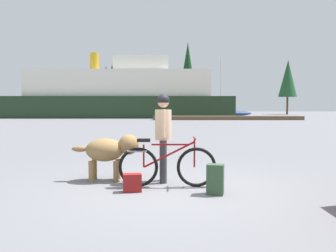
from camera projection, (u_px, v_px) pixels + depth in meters
name	position (u px, v px, depth m)	size (l,w,h in m)	color
ground_plane	(167.00, 189.00, 5.99)	(160.00, 160.00, 0.00)	slate
bicycle	(167.00, 166.00, 6.14)	(1.81, 0.44, 0.92)	black
person_cyclist	(164.00, 129.00, 6.51)	(0.32, 0.53, 1.73)	#333338
dog	(111.00, 150.00, 6.65)	(1.34, 0.54, 0.93)	olive
backpack	(216.00, 179.00, 5.62)	(0.28, 0.20, 0.51)	#334C33
handbag_pannier	(133.00, 183.00, 5.81)	(0.32, 0.18, 0.31)	maroon
dock_pier	(228.00, 118.00, 35.43)	(15.65, 2.08, 0.40)	brown
ferry_boat	(122.00, 95.00, 42.92)	(27.88, 8.97, 8.21)	#1E331E
sailboat_moored	(221.00, 113.00, 45.22)	(8.53, 2.39, 7.76)	navy
pine_tree_far_left	(113.00, 83.00, 54.34)	(2.86, 2.86, 8.23)	#4C331E
pine_tree_center	(188.00, 71.00, 55.58)	(3.05, 3.05, 12.05)	#4C331E
pine_tree_far_right	(288.00, 78.00, 56.11)	(3.03, 3.03, 9.20)	#4C331E
pine_tree_mid_back	(107.00, 83.00, 62.11)	(2.92, 2.92, 8.94)	#4C331E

